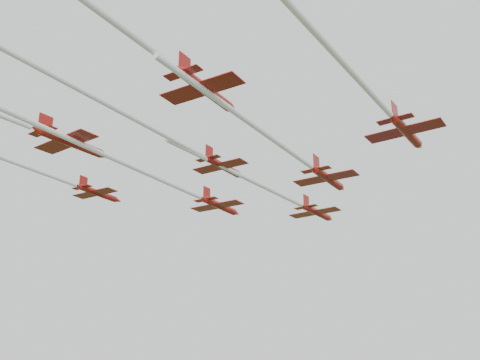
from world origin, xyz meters
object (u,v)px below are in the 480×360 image
at_px(jet_row2_right, 302,160).
at_px(jet_row4_right, 135,37).
at_px(jet_row2_left, 165,182).
at_px(jet_row3_left, 34,170).
at_px(jet_row3_mid, 164,135).
at_px(jet_lead, 291,200).
at_px(jet_row3_right, 374,97).

height_order(jet_row2_right, jet_row4_right, jet_row4_right).
bearing_deg(jet_row2_left, jet_row3_left, -134.16).
height_order(jet_row2_left, jet_row3_left, jet_row2_left).
distance_m(jet_row2_right, jet_row3_mid, 20.27).
relative_size(jet_row2_right, jet_row3_left, 0.88).
xyz_separation_m(jet_lead, jet_row2_left, (-15.73, -14.09, 0.73)).
relative_size(jet_lead, jet_row2_right, 0.97).
height_order(jet_lead, jet_row4_right, jet_row4_right).
distance_m(jet_row2_left, jet_row3_right, 38.25).
distance_m(jet_lead, jet_row3_mid, 31.06).
distance_m(jet_row2_left, jet_row3_left, 19.07).
xyz_separation_m(jet_lead, jet_row2_right, (6.11, -14.51, 0.83)).
bearing_deg(jet_row2_right, jet_row3_mid, -118.65).
distance_m(jet_row3_right, jet_row4_right, 24.46).
distance_m(jet_row2_right, jet_row3_left, 38.73).
bearing_deg(jet_row2_left, jet_row4_right, -54.97).
bearing_deg(jet_row2_right, jet_row3_left, -153.80).
height_order(jet_row3_left, jet_row4_right, jet_row4_right).
bearing_deg(jet_row2_left, jet_lead, 51.05).
distance_m(jet_row3_left, jet_row3_mid, 25.06).
xyz_separation_m(jet_lead, jet_row3_mid, (-6.48, -30.38, 0.11)).
bearing_deg(jet_row2_left, jet_row3_mid, -51.17).
xyz_separation_m(jet_row2_left, jet_row2_right, (21.84, -0.42, 0.10)).
bearing_deg(jet_lead, jet_row4_right, -76.84).
height_order(jet_row2_right, jet_row3_mid, jet_row2_right).
bearing_deg(jet_lead, jet_row3_left, -127.81).
distance_m(jet_lead, jet_row4_right, 47.22).
bearing_deg(jet_row3_mid, jet_row4_right, -57.88).
distance_m(jet_lead, jet_row2_right, 15.76).
relative_size(jet_row2_right, jet_row3_mid, 0.90).
xyz_separation_m(jet_row2_right, jet_row4_right, (-5.83, -32.69, 0.48)).
bearing_deg(jet_row3_left, jet_row3_mid, -2.68).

